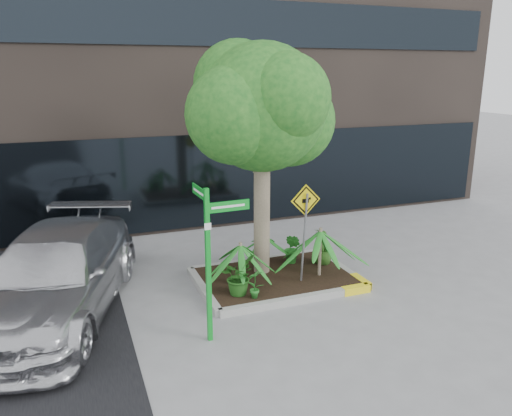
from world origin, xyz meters
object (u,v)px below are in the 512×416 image
object	(u,v)px
street_sign_post	(210,248)
cattle_sign	(305,217)
tree	(262,108)
parked_car	(55,275)

from	to	relation	value
street_sign_post	cattle_sign	bearing A→B (deg)	25.12
tree	street_sign_post	world-z (taller)	tree
street_sign_post	cattle_sign	world-z (taller)	street_sign_post
parked_car	cattle_sign	distance (m)	4.84
tree	parked_car	distance (m)	5.06
tree	parked_car	bearing A→B (deg)	-176.64
parked_car	tree	bearing A→B (deg)	22.26
parked_car	street_sign_post	xyz separation A→B (m)	(2.42, -1.87, 0.85)
tree	cattle_sign	xyz separation A→B (m)	(0.57, -0.91, -2.10)
tree	street_sign_post	xyz separation A→B (m)	(-1.74, -2.12, -2.04)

